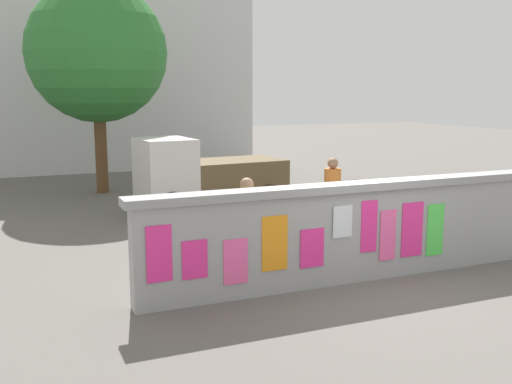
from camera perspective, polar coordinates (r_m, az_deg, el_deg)
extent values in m
plane|color=#605B56|center=(16.92, -5.14, -0.51)|extent=(60.00, 60.00, 0.00)
cube|color=#9D9D9D|center=(9.65, 9.84, -4.03)|extent=(7.25, 0.30, 1.45)
cube|color=gray|center=(9.50, 9.97, 0.57)|extent=(7.45, 0.42, 0.12)
cube|color=#F42D8C|center=(8.20, -9.17, -5.82)|extent=(0.36, 0.03, 0.78)
cube|color=#F42D8C|center=(8.36, -5.83, -6.40)|extent=(0.37, 0.01, 0.55)
cube|color=#F9599E|center=(8.58, -1.94, -6.62)|extent=(0.37, 0.02, 0.66)
cube|color=orange|center=(8.76, 1.79, -4.89)|extent=(0.41, 0.02, 0.82)
cube|color=#F42D8C|center=(9.07, 5.35, -5.32)|extent=(0.40, 0.02, 0.59)
cube|color=silver|center=(9.24, 8.22, -2.80)|extent=(0.34, 0.03, 0.49)
cube|color=#F42D8C|center=(9.52, 10.68, -3.23)|extent=(0.29, 0.02, 0.82)
cube|color=#F9599E|center=(9.76, 12.41, -4.03)|extent=(0.30, 0.02, 0.81)
cube|color=#F42D8C|center=(10.02, 14.60, -3.47)|extent=(0.41, 0.01, 0.89)
cube|color=#4CD84C|center=(10.32, 16.64, -3.47)|extent=(0.33, 0.01, 0.86)
cylinder|color=black|center=(13.95, -8.05, -1.31)|extent=(0.71, 0.25, 0.70)
cylinder|color=black|center=(15.16, -9.67, -0.47)|extent=(0.71, 0.25, 0.70)
cylinder|color=black|center=(14.94, 1.04, -0.48)|extent=(0.71, 0.25, 0.70)
cylinder|color=black|center=(16.08, -1.16, 0.25)|extent=(0.71, 0.25, 0.70)
cube|color=silver|center=(14.47, -8.60, 2.08)|extent=(1.30, 1.58, 1.50)
cube|color=brown|center=(15.17, -2.12, 1.39)|extent=(2.50, 1.66, 0.90)
cylinder|color=black|center=(10.65, 2.65, -4.96)|extent=(0.60, 0.12, 0.60)
cylinder|color=black|center=(11.22, 8.75, -4.30)|extent=(0.60, 0.14, 0.60)
cube|color=silver|center=(10.85, 5.80, -3.20)|extent=(1.01, 0.27, 0.32)
cube|color=black|center=(10.90, 6.76, -2.18)|extent=(0.57, 0.24, 0.10)
cube|color=#262626|center=(10.56, 3.17, -2.02)|extent=(0.06, 0.56, 0.03)
cylinder|color=black|center=(14.38, 11.43, -1.16)|extent=(0.66, 0.06, 0.66)
cylinder|color=black|center=(13.78, 7.93, -1.53)|extent=(0.66, 0.06, 0.66)
cube|color=red|center=(14.04, 9.74, -0.62)|extent=(0.95, 0.07, 0.06)
cylinder|color=red|center=(13.92, 9.26, 0.22)|extent=(0.03, 0.03, 0.40)
cube|color=black|center=(13.88, 9.28, 1.04)|extent=(0.20, 0.09, 0.05)
cube|color=black|center=(14.25, 11.35, 0.99)|extent=(0.06, 0.44, 0.03)
cylinder|color=#BF6626|center=(12.63, 7.28, -2.22)|extent=(0.12, 0.12, 0.80)
cylinder|color=#BF6626|center=(12.46, 7.11, -2.38)|extent=(0.12, 0.12, 0.80)
cylinder|color=#BF6626|center=(12.42, 7.27, 0.86)|extent=(0.48, 0.48, 0.60)
sphere|color=#8C664C|center=(12.36, 7.31, 2.74)|extent=(0.22, 0.22, 0.22)
cylinder|color=#338CBF|center=(9.83, -0.71, -5.61)|extent=(0.12, 0.12, 0.80)
cylinder|color=#338CBF|center=(9.66, -1.02, -5.88)|extent=(0.12, 0.12, 0.80)
cylinder|color=yellow|center=(9.58, -0.87, -1.70)|extent=(0.48, 0.48, 0.60)
sphere|color=#8C664C|center=(9.51, -0.88, 0.72)|extent=(0.22, 0.22, 0.22)
cylinder|color=brown|center=(18.05, -14.49, 4.09)|extent=(0.35, 0.35, 2.64)
sphere|color=#28702C|center=(18.00, -14.87, 12.68)|extent=(3.96, 3.96, 3.96)
cube|color=silver|center=(25.39, -17.71, 11.33)|extent=(13.45, 6.37, 7.81)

